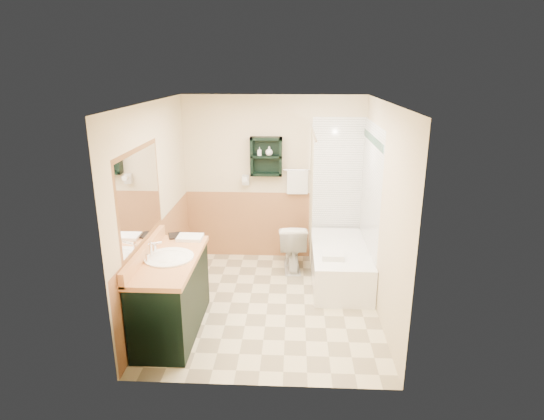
{
  "coord_description": "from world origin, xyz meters",
  "views": [
    {
      "loc": [
        0.3,
        -4.94,
        2.76
      ],
      "look_at": [
        0.04,
        0.2,
        1.14
      ],
      "focal_mm": 30.0,
      "sensor_mm": 36.0,
      "label": 1
    }
  ],
  "objects_px": {
    "bathtub": "(340,264)",
    "wall_shelf": "(266,157)",
    "vanity_book": "(168,229)",
    "soap_bottle_a": "(259,154)",
    "hair_dryer": "(246,180)",
    "vanity": "(172,295)",
    "toilet": "(292,246)",
    "soap_bottle_b": "(269,152)"
  },
  "relations": [
    {
      "from": "bathtub",
      "to": "toilet",
      "type": "xyz_separation_m",
      "value": [
        -0.64,
        0.38,
        0.09
      ]
    },
    {
      "from": "wall_shelf",
      "to": "hair_dryer",
      "type": "xyz_separation_m",
      "value": [
        -0.3,
        0.02,
        -0.35
      ]
    },
    {
      "from": "hair_dryer",
      "to": "vanity",
      "type": "bearing_deg",
      "value": -106.12
    },
    {
      "from": "wall_shelf",
      "to": "vanity_book",
      "type": "distance_m",
      "value": 1.88
    },
    {
      "from": "toilet",
      "to": "vanity_book",
      "type": "distance_m",
      "value": 1.9
    },
    {
      "from": "bathtub",
      "to": "vanity_book",
      "type": "xyz_separation_m",
      "value": [
        -2.08,
        -0.69,
        0.71
      ]
    },
    {
      "from": "soap_bottle_b",
      "to": "bathtub",
      "type": "bearing_deg",
      "value": -36.94
    },
    {
      "from": "vanity",
      "to": "vanity_book",
      "type": "distance_m",
      "value": 0.82
    },
    {
      "from": "wall_shelf",
      "to": "vanity_book",
      "type": "bearing_deg",
      "value": -126.56
    },
    {
      "from": "soap_bottle_b",
      "to": "vanity",
      "type": "bearing_deg",
      "value": -114.81
    },
    {
      "from": "vanity_book",
      "to": "soap_bottle_b",
      "type": "distance_m",
      "value": 1.92
    },
    {
      "from": "hair_dryer",
      "to": "soap_bottle_b",
      "type": "xyz_separation_m",
      "value": [
        0.34,
        -0.03,
        0.42
      ]
    },
    {
      "from": "wall_shelf",
      "to": "vanity_book",
      "type": "xyz_separation_m",
      "value": [
        -1.06,
        -1.43,
        -0.59
      ]
    },
    {
      "from": "soap_bottle_b",
      "to": "toilet",
      "type": "bearing_deg",
      "value": -46.44
    },
    {
      "from": "vanity_book",
      "to": "soap_bottle_a",
      "type": "xyz_separation_m",
      "value": [
        0.97,
        1.42,
        0.63
      ]
    },
    {
      "from": "wall_shelf",
      "to": "vanity",
      "type": "bearing_deg",
      "value": -113.75
    },
    {
      "from": "hair_dryer",
      "to": "soap_bottle_a",
      "type": "xyz_separation_m",
      "value": [
        0.21,
        -0.03,
        0.39
      ]
    },
    {
      "from": "toilet",
      "to": "vanity_book",
      "type": "relative_size",
      "value": 3.34
    },
    {
      "from": "hair_dryer",
      "to": "toilet",
      "type": "height_order",
      "value": "hair_dryer"
    },
    {
      "from": "hair_dryer",
      "to": "soap_bottle_a",
      "type": "relative_size",
      "value": 2.03
    },
    {
      "from": "toilet",
      "to": "soap_bottle_a",
      "type": "bearing_deg",
      "value": -40.86
    },
    {
      "from": "vanity",
      "to": "bathtub",
      "type": "xyz_separation_m",
      "value": [
        1.92,
        1.29,
        -0.18
      ]
    },
    {
      "from": "vanity",
      "to": "bathtub",
      "type": "bearing_deg",
      "value": 33.9
    },
    {
      "from": "vanity",
      "to": "bathtub",
      "type": "relative_size",
      "value": 0.9
    },
    {
      "from": "soap_bottle_a",
      "to": "soap_bottle_b",
      "type": "distance_m",
      "value": 0.14
    },
    {
      "from": "toilet",
      "to": "soap_bottle_b",
      "type": "xyz_separation_m",
      "value": [
        -0.34,
        0.36,
        1.28
      ]
    },
    {
      "from": "toilet",
      "to": "wall_shelf",
      "type": "bearing_deg",
      "value": -47.45
    },
    {
      "from": "vanity_book",
      "to": "soap_bottle_b",
      "type": "relative_size",
      "value": 1.57
    },
    {
      "from": "toilet",
      "to": "bathtub",
      "type": "bearing_deg",
      "value": 145.33
    },
    {
      "from": "soap_bottle_b",
      "to": "wall_shelf",
      "type": "bearing_deg",
      "value": 173.34
    },
    {
      "from": "vanity",
      "to": "soap_bottle_a",
      "type": "xyz_separation_m",
      "value": [
        0.8,
        2.03,
        1.16
      ]
    },
    {
      "from": "soap_bottle_a",
      "to": "wall_shelf",
      "type": "bearing_deg",
      "value": 3.04
    },
    {
      "from": "wall_shelf",
      "to": "hair_dryer",
      "type": "bearing_deg",
      "value": 175.24
    },
    {
      "from": "bathtub",
      "to": "soap_bottle_a",
      "type": "height_order",
      "value": "soap_bottle_a"
    },
    {
      "from": "hair_dryer",
      "to": "soap_bottle_b",
      "type": "bearing_deg",
      "value": -5.0
    },
    {
      "from": "vanity",
      "to": "soap_bottle_a",
      "type": "distance_m",
      "value": 2.47
    },
    {
      "from": "bathtub",
      "to": "wall_shelf",
      "type": "bearing_deg",
      "value": 144.05
    },
    {
      "from": "soap_bottle_a",
      "to": "toilet",
      "type": "bearing_deg",
      "value": -36.85
    },
    {
      "from": "toilet",
      "to": "soap_bottle_b",
      "type": "distance_m",
      "value": 1.37
    },
    {
      "from": "vanity_book",
      "to": "soap_bottle_a",
      "type": "height_order",
      "value": "soap_bottle_a"
    },
    {
      "from": "vanity",
      "to": "bathtub",
      "type": "distance_m",
      "value": 2.32
    },
    {
      "from": "wall_shelf",
      "to": "vanity",
      "type": "height_order",
      "value": "wall_shelf"
    }
  ]
}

